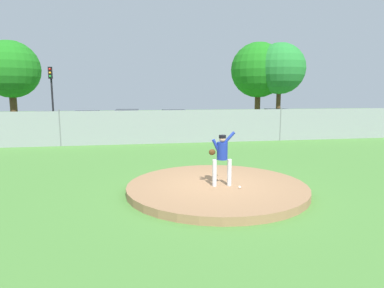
{
  "coord_description": "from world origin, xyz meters",
  "views": [
    {
      "loc": [
        -2.48,
        -9.84,
        3.07
      ],
      "look_at": [
        -0.42,
        2.07,
        1.18
      ],
      "focal_mm": 31.71,
      "sensor_mm": 36.0,
      "label": 1
    }
  ],
  "objects_px": {
    "pitcher_youth": "(222,155)",
    "parked_car_charcoal": "(127,123)",
    "parked_car_red": "(86,124)",
    "parked_car_teal": "(44,125)",
    "parked_car_burgundy": "(280,121)",
    "traffic_light_near": "(51,87)",
    "traffic_cone_orange": "(223,135)",
    "parked_car_navy": "(175,122)",
    "baseball": "(240,187)"
  },
  "relations": [
    {
      "from": "parked_car_teal",
      "to": "parked_car_red",
      "type": "height_order",
      "value": "parked_car_red"
    },
    {
      "from": "parked_car_teal",
      "to": "parked_car_navy",
      "type": "bearing_deg",
      "value": 3.17
    },
    {
      "from": "parked_car_navy",
      "to": "traffic_light_near",
      "type": "bearing_deg",
      "value": 158.55
    },
    {
      "from": "parked_car_charcoal",
      "to": "traffic_cone_orange",
      "type": "height_order",
      "value": "parked_car_charcoal"
    },
    {
      "from": "traffic_light_near",
      "to": "parked_car_burgundy",
      "type": "bearing_deg",
      "value": -10.74
    },
    {
      "from": "parked_car_teal",
      "to": "parked_car_red",
      "type": "relative_size",
      "value": 1.05
    },
    {
      "from": "parked_car_burgundy",
      "to": "parked_car_navy",
      "type": "relative_size",
      "value": 1.01
    },
    {
      "from": "baseball",
      "to": "parked_car_burgundy",
      "type": "relative_size",
      "value": 0.02
    },
    {
      "from": "parked_car_charcoal",
      "to": "parked_car_red",
      "type": "distance_m",
      "value": 2.8
    },
    {
      "from": "baseball",
      "to": "pitcher_youth",
      "type": "bearing_deg",
      "value": 143.05
    },
    {
      "from": "parked_car_teal",
      "to": "traffic_light_near",
      "type": "distance_m",
      "value": 4.84
    },
    {
      "from": "traffic_cone_orange",
      "to": "traffic_light_near",
      "type": "height_order",
      "value": "traffic_light_near"
    },
    {
      "from": "parked_car_burgundy",
      "to": "pitcher_youth",
      "type": "bearing_deg",
      "value": -119.79
    },
    {
      "from": "parked_car_navy",
      "to": "parked_car_teal",
      "type": "bearing_deg",
      "value": -176.83
    },
    {
      "from": "parked_car_burgundy",
      "to": "parked_car_navy",
      "type": "bearing_deg",
      "value": -177.88
    },
    {
      "from": "parked_car_teal",
      "to": "traffic_cone_orange",
      "type": "relative_size",
      "value": 8.34
    },
    {
      "from": "pitcher_youth",
      "to": "parked_car_navy",
      "type": "bearing_deg",
      "value": 88.4
    },
    {
      "from": "parked_car_burgundy",
      "to": "traffic_cone_orange",
      "type": "relative_size",
      "value": 8.48
    },
    {
      "from": "pitcher_youth",
      "to": "parked_car_charcoal",
      "type": "height_order",
      "value": "pitcher_youth"
    },
    {
      "from": "pitcher_youth",
      "to": "traffic_light_near",
      "type": "distance_m",
      "value": 20.51
    },
    {
      "from": "baseball",
      "to": "parked_car_burgundy",
      "type": "distance_m",
      "value": 17.5
    },
    {
      "from": "parked_car_burgundy",
      "to": "traffic_cone_orange",
      "type": "height_order",
      "value": "parked_car_burgundy"
    },
    {
      "from": "pitcher_youth",
      "to": "parked_car_charcoal",
      "type": "bearing_deg",
      "value": 101.49
    },
    {
      "from": "traffic_cone_orange",
      "to": "parked_car_red",
      "type": "bearing_deg",
      "value": 162.01
    },
    {
      "from": "parked_car_red",
      "to": "traffic_light_near",
      "type": "relative_size",
      "value": 0.89
    },
    {
      "from": "pitcher_youth",
      "to": "traffic_light_near",
      "type": "height_order",
      "value": "traffic_light_near"
    },
    {
      "from": "baseball",
      "to": "parked_car_navy",
      "type": "height_order",
      "value": "parked_car_navy"
    },
    {
      "from": "parked_car_red",
      "to": "parked_car_burgundy",
      "type": "bearing_deg",
      "value": 2.44
    },
    {
      "from": "traffic_light_near",
      "to": "pitcher_youth",
      "type": "bearing_deg",
      "value": -64.5
    },
    {
      "from": "parked_car_charcoal",
      "to": "parked_car_red",
      "type": "relative_size",
      "value": 0.98
    },
    {
      "from": "parked_car_navy",
      "to": "parked_car_red",
      "type": "bearing_deg",
      "value": -177.13
    },
    {
      "from": "pitcher_youth",
      "to": "parked_car_red",
      "type": "bearing_deg",
      "value": 111.8
    },
    {
      "from": "parked_car_charcoal",
      "to": "traffic_light_near",
      "type": "relative_size",
      "value": 0.88
    },
    {
      "from": "baseball",
      "to": "traffic_light_near",
      "type": "height_order",
      "value": "traffic_light_near"
    },
    {
      "from": "traffic_cone_orange",
      "to": "baseball",
      "type": "bearing_deg",
      "value": -102.55
    },
    {
      "from": "parked_car_burgundy",
      "to": "parked_car_red",
      "type": "distance_m",
      "value": 14.45
    },
    {
      "from": "baseball",
      "to": "parked_car_teal",
      "type": "relative_size",
      "value": 0.02
    },
    {
      "from": "traffic_light_near",
      "to": "parked_car_teal",
      "type": "bearing_deg",
      "value": -85.92
    },
    {
      "from": "parked_car_charcoal",
      "to": "parked_car_red",
      "type": "height_order",
      "value": "parked_car_charcoal"
    },
    {
      "from": "parked_car_charcoal",
      "to": "traffic_cone_orange",
      "type": "distance_m",
      "value": 6.93
    },
    {
      "from": "pitcher_youth",
      "to": "baseball",
      "type": "relative_size",
      "value": 22.47
    },
    {
      "from": "baseball",
      "to": "parked_car_navy",
      "type": "distance_m",
      "value": 15.16
    },
    {
      "from": "parked_car_burgundy",
      "to": "parked_car_teal",
      "type": "distance_m",
      "value": 17.16
    },
    {
      "from": "pitcher_youth",
      "to": "baseball",
      "type": "bearing_deg",
      "value": -36.95
    },
    {
      "from": "parked_car_navy",
      "to": "parked_car_burgundy",
      "type": "bearing_deg",
      "value": 2.12
    },
    {
      "from": "parked_car_burgundy",
      "to": "traffic_light_near",
      "type": "distance_m",
      "value": 17.92
    },
    {
      "from": "parked_car_red",
      "to": "parked_car_teal",
      "type": "bearing_deg",
      "value": -176.13
    },
    {
      "from": "pitcher_youth",
      "to": "parked_car_burgundy",
      "type": "height_order",
      "value": "pitcher_youth"
    },
    {
      "from": "pitcher_youth",
      "to": "parked_car_burgundy",
      "type": "relative_size",
      "value": 0.36
    },
    {
      "from": "parked_car_navy",
      "to": "traffic_cone_orange",
      "type": "xyz_separation_m",
      "value": [
        2.71,
        -3.21,
        -0.56
      ]
    }
  ]
}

